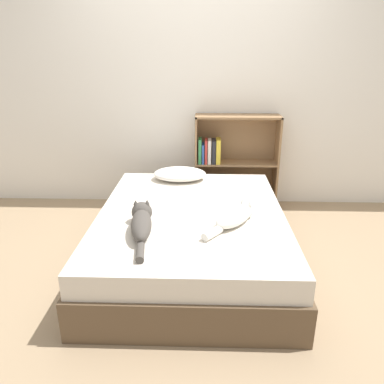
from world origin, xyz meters
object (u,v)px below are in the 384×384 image
object	(u,v)px
bed	(191,237)
bookshelf	(232,160)
pillow	(180,174)
cat_dark	(141,222)
cat_light	(235,217)

from	to	relation	value
bed	bookshelf	distance (m)	1.27
pillow	cat_dark	bearing A→B (deg)	-100.11
cat_dark	pillow	bearing A→B (deg)	-17.63
cat_light	bookshelf	bearing A→B (deg)	35.32
cat_dark	bookshelf	distance (m)	1.68
bed	bookshelf	world-z (taller)	bookshelf
bookshelf	pillow	bearing A→B (deg)	-139.06
bed	pillow	bearing A→B (deg)	100.39
cat_dark	bookshelf	bearing A→B (deg)	-32.50
pillow	bookshelf	xyz separation A→B (m)	(0.52, 0.45, 0.02)
bed	cat_dark	bearing A→B (deg)	-133.55
cat_light	pillow	bearing A→B (deg)	63.47
pillow	cat_light	distance (m)	1.05
cat_light	bookshelf	xyz separation A→B (m)	(0.07, 1.39, 0.02)
cat_dark	bookshelf	world-z (taller)	bookshelf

